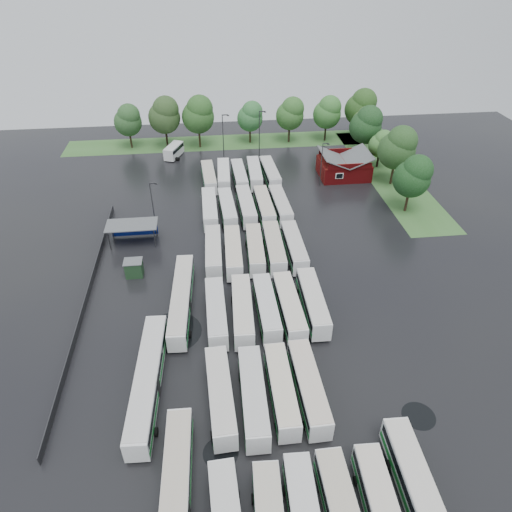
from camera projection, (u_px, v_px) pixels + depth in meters
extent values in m
plane|color=black|center=(251.00, 325.00, 59.71)|extent=(160.00, 160.00, 0.00)
cube|color=maroon|center=(344.00, 168.00, 95.69)|extent=(10.00, 8.00, 3.40)
cube|color=#4C4F51|center=(333.00, 157.00, 93.97)|extent=(5.07, 8.60, 2.19)
cube|color=#4C4F51|center=(357.00, 156.00, 94.42)|extent=(5.07, 8.60, 2.19)
cube|color=maroon|center=(350.00, 167.00, 91.18)|extent=(9.00, 0.20, 1.20)
cube|color=silver|center=(339.00, 176.00, 92.05)|extent=(1.60, 0.12, 1.20)
cylinder|color=#2D2D30|center=(109.00, 241.00, 73.06)|extent=(0.16, 0.16, 3.40)
cylinder|color=#2D2D30|center=(155.00, 238.00, 73.72)|extent=(0.16, 0.16, 3.40)
cylinder|color=#2D2D30|center=(112.00, 230.00, 75.66)|extent=(0.16, 0.16, 3.40)
cylinder|color=#2D2D30|center=(156.00, 228.00, 76.32)|extent=(0.16, 0.16, 3.40)
cube|color=#4C4F51|center=(131.00, 225.00, 73.66)|extent=(8.20, 4.20, 0.15)
cube|color=navy|center=(134.00, 229.00, 76.29)|extent=(7.60, 0.08, 2.60)
cube|color=#17321A|center=(134.00, 268.00, 67.73)|extent=(2.50, 2.00, 2.50)
cube|color=#4C4F51|center=(133.00, 261.00, 66.98)|extent=(2.70, 2.20, 0.12)
cube|color=#335F28|center=(232.00, 142.00, 112.52)|extent=(80.00, 10.00, 0.01)
cube|color=#335F28|center=(388.00, 174.00, 97.59)|extent=(10.00, 50.00, 0.01)
cube|color=#2D2D30|center=(88.00, 295.00, 63.82)|extent=(0.10, 50.00, 1.20)
cylinder|color=black|center=(226.00, 497.00, 41.02)|extent=(2.44, 0.92, 0.92)
cylinder|color=black|center=(265.00, 498.00, 40.92)|extent=(2.40, 0.90, 0.90)
cylinder|color=black|center=(297.00, 490.00, 41.51)|extent=(2.44, 0.92, 0.92)
cylinder|color=black|center=(331.00, 486.00, 41.83)|extent=(2.49, 0.94, 0.94)
cube|color=black|center=(384.00, 511.00, 38.23)|extent=(2.88, 11.07, 0.84)
cube|color=#C0B4A4|center=(385.00, 506.00, 37.75)|extent=(2.74, 11.18, 0.11)
cylinder|color=black|center=(367.00, 480.00, 42.26)|extent=(2.43, 0.91, 0.91)
cube|color=silver|center=(220.00, 395.00, 48.43)|extent=(2.93, 11.74, 2.67)
cube|color=black|center=(220.00, 392.00, 48.12)|extent=(2.97, 11.28, 0.85)
cube|color=#097627|center=(221.00, 399.00, 48.77)|extent=(2.97, 11.51, 0.59)
cube|color=#B6B1A9|center=(220.00, 387.00, 47.63)|extent=(2.82, 11.39, 0.12)
cylinder|color=black|center=(223.00, 434.00, 46.17)|extent=(2.48, 0.93, 0.93)
cylinder|color=black|center=(219.00, 376.00, 52.23)|extent=(2.48, 0.93, 0.93)
cube|color=silver|center=(253.00, 396.00, 48.34)|extent=(2.67, 11.83, 2.70)
cube|color=black|center=(253.00, 393.00, 48.03)|extent=(2.72, 11.36, 0.86)
cube|color=#166829|center=(253.00, 399.00, 48.68)|extent=(2.71, 11.60, 0.59)
cube|color=#B0AFAC|center=(253.00, 387.00, 47.53)|extent=(2.56, 11.48, 0.12)
cylinder|color=black|center=(257.00, 435.00, 46.05)|extent=(2.51, 0.94, 0.94)
cylinder|color=black|center=(250.00, 376.00, 52.18)|extent=(2.51, 0.94, 0.94)
cube|color=silver|center=(281.00, 390.00, 49.11)|extent=(2.35, 11.28, 2.59)
cube|color=black|center=(282.00, 386.00, 48.81)|extent=(2.41, 10.83, 0.83)
cube|color=#066F23|center=(281.00, 393.00, 49.44)|extent=(2.40, 11.06, 0.57)
cube|color=beige|center=(282.00, 381.00, 48.34)|extent=(2.26, 10.94, 0.11)
cylinder|color=black|center=(286.00, 426.00, 46.92)|extent=(2.40, 0.90, 0.90)
cylinder|color=black|center=(276.00, 372.00, 52.78)|extent=(2.40, 0.90, 0.90)
cube|color=silver|center=(308.00, 387.00, 49.35)|extent=(2.65, 11.65, 2.66)
cube|color=black|center=(309.00, 384.00, 49.04)|extent=(2.69, 11.19, 0.85)
cube|color=#12732B|center=(308.00, 390.00, 49.69)|extent=(2.69, 11.42, 0.59)
cube|color=#C0B09E|center=(309.00, 378.00, 48.56)|extent=(2.54, 11.30, 0.12)
cylinder|color=black|center=(315.00, 424.00, 47.10)|extent=(2.47, 0.93, 0.93)
cylinder|color=black|center=(301.00, 369.00, 53.13)|extent=(2.47, 0.93, 0.93)
cube|color=silver|center=(216.00, 312.00, 59.12)|extent=(2.53, 11.51, 2.63)
cube|color=black|center=(216.00, 309.00, 58.82)|extent=(2.58, 11.05, 0.84)
cube|color=#1B692B|center=(216.00, 316.00, 59.45)|extent=(2.57, 11.28, 0.58)
cube|color=#B4B3B1|center=(216.00, 304.00, 58.33)|extent=(2.43, 11.17, 0.11)
cylinder|color=black|center=(218.00, 340.00, 56.89)|extent=(2.44, 0.92, 0.92)
cylinder|color=black|center=(216.00, 302.00, 62.86)|extent=(2.44, 0.92, 0.92)
cube|color=silver|center=(242.00, 310.00, 59.37)|extent=(2.95, 11.98, 2.73)
cube|color=black|center=(242.00, 307.00, 59.05)|extent=(2.99, 11.51, 0.87)
cube|color=#1A6831|center=(243.00, 314.00, 59.71)|extent=(2.99, 11.75, 0.60)
cube|color=beige|center=(242.00, 302.00, 58.55)|extent=(2.84, 11.62, 0.12)
cylinder|color=black|center=(245.00, 339.00, 57.06)|extent=(2.53, 0.95, 0.95)
cylinder|color=black|center=(240.00, 299.00, 63.24)|extent=(2.53, 0.95, 0.95)
cube|color=silver|center=(267.00, 308.00, 59.91)|extent=(2.51, 11.40, 2.61)
cube|color=black|center=(267.00, 305.00, 59.61)|extent=(2.56, 10.94, 0.83)
cube|color=#137329|center=(266.00, 311.00, 60.24)|extent=(2.56, 11.17, 0.57)
cube|color=#B8B7B7|center=(267.00, 300.00, 59.14)|extent=(2.41, 11.05, 0.11)
cylinder|color=black|center=(270.00, 334.00, 57.71)|extent=(2.42, 0.91, 0.91)
cylinder|color=black|center=(263.00, 297.00, 63.62)|extent=(2.42, 0.91, 0.91)
cube|color=silver|center=(289.00, 307.00, 59.90)|extent=(2.73, 11.91, 2.72)
cube|color=black|center=(289.00, 304.00, 59.59)|extent=(2.78, 11.43, 0.87)
cube|color=#136B2C|center=(289.00, 310.00, 60.25)|extent=(2.78, 11.67, 0.60)
cube|color=beige|center=(290.00, 299.00, 59.09)|extent=(2.63, 11.55, 0.12)
cylinder|color=black|center=(294.00, 335.00, 57.60)|extent=(2.52, 0.95, 0.95)
cylinder|color=black|center=(284.00, 296.00, 63.76)|extent=(2.52, 0.95, 0.95)
cube|color=silver|center=(313.00, 302.00, 60.68)|extent=(2.66, 11.86, 2.71)
cube|color=black|center=(313.00, 299.00, 60.37)|extent=(2.71, 11.38, 0.87)
cube|color=#037024|center=(312.00, 306.00, 61.02)|extent=(2.71, 11.62, 0.60)
cube|color=beige|center=(314.00, 294.00, 59.87)|extent=(2.56, 11.50, 0.12)
cylinder|color=black|center=(318.00, 330.00, 58.39)|extent=(2.51, 0.95, 0.95)
cylinder|color=black|center=(306.00, 292.00, 64.53)|extent=(2.51, 0.95, 0.95)
cube|color=silver|center=(213.00, 251.00, 70.58)|extent=(2.62, 11.50, 2.62)
cube|color=black|center=(213.00, 248.00, 70.27)|extent=(2.67, 11.04, 0.84)
cube|color=#106324|center=(214.00, 254.00, 70.91)|extent=(2.67, 11.27, 0.58)
cube|color=#B6B1A9|center=(213.00, 244.00, 69.79)|extent=(2.52, 11.15, 0.11)
cylinder|color=black|center=(215.00, 272.00, 68.36)|extent=(2.43, 0.92, 0.92)
cylinder|color=black|center=(213.00, 245.00, 74.31)|extent=(2.43, 0.92, 0.92)
cube|color=silver|center=(233.00, 252.00, 70.35)|extent=(2.75, 11.67, 2.66)
cube|color=black|center=(233.00, 249.00, 70.04)|extent=(2.79, 11.21, 0.85)
cube|color=#08721E|center=(233.00, 255.00, 70.68)|extent=(2.79, 11.44, 0.59)
cube|color=#BFB39F|center=(233.00, 245.00, 69.55)|extent=(2.64, 11.32, 0.12)
cylinder|color=black|center=(235.00, 273.00, 68.10)|extent=(2.47, 0.93, 0.93)
cylinder|color=black|center=(232.00, 246.00, 74.13)|extent=(2.47, 0.93, 0.93)
cube|color=silver|center=(255.00, 249.00, 71.03)|extent=(2.81, 11.41, 2.60)
cube|color=black|center=(255.00, 247.00, 70.73)|extent=(2.85, 10.96, 0.83)
cube|color=#127428|center=(255.00, 252.00, 71.36)|extent=(2.85, 11.19, 0.57)
cube|color=#B3A694|center=(255.00, 242.00, 70.25)|extent=(2.70, 11.07, 0.11)
cylinder|color=black|center=(258.00, 270.00, 68.83)|extent=(2.41, 0.91, 0.91)
cylinder|color=black|center=(253.00, 243.00, 74.72)|extent=(2.41, 0.91, 0.91)
cube|color=silver|center=(274.00, 248.00, 71.22)|extent=(2.77, 11.96, 2.73)
cube|color=black|center=(274.00, 245.00, 70.90)|extent=(2.82, 11.48, 0.87)
cube|color=#0F7325|center=(274.00, 251.00, 71.56)|extent=(2.81, 11.72, 0.60)
cube|color=#ADA391|center=(274.00, 240.00, 70.40)|extent=(2.66, 11.60, 0.12)
cylinder|color=black|center=(277.00, 269.00, 68.91)|extent=(2.53, 0.95, 0.95)
cylinder|color=black|center=(271.00, 242.00, 75.10)|extent=(2.53, 0.95, 0.95)
cube|color=silver|center=(294.00, 247.00, 71.51)|extent=(2.48, 11.67, 2.67)
cube|color=black|center=(294.00, 244.00, 71.20)|extent=(2.53, 11.21, 0.86)
cube|color=#1E7339|center=(294.00, 250.00, 71.85)|extent=(2.52, 11.44, 0.59)
cube|color=#AEABA5|center=(295.00, 239.00, 70.71)|extent=(2.38, 11.32, 0.12)
cylinder|color=black|center=(298.00, 268.00, 69.25)|extent=(2.48, 0.93, 0.93)
cylinder|color=black|center=(290.00, 241.00, 75.31)|extent=(2.48, 0.93, 0.93)
cube|color=silver|center=(210.00, 209.00, 81.38)|extent=(2.55, 11.80, 2.70)
cube|color=black|center=(210.00, 206.00, 81.07)|extent=(2.61, 11.33, 0.86)
cube|color=#106A22|center=(210.00, 212.00, 81.73)|extent=(2.60, 11.56, 0.59)
cube|color=silver|center=(209.00, 202.00, 80.58)|extent=(2.45, 11.44, 0.12)
cylinder|color=black|center=(211.00, 226.00, 79.10)|extent=(2.50, 0.94, 0.94)
cylinder|color=black|center=(210.00, 205.00, 85.22)|extent=(2.50, 0.94, 0.94)
cube|color=silver|center=(227.00, 209.00, 81.56)|extent=(2.90, 11.55, 2.62)
cube|color=black|center=(227.00, 206.00, 81.26)|extent=(2.94, 11.09, 0.84)
cube|color=#126B2E|center=(228.00, 211.00, 81.89)|extent=(2.94, 11.32, 0.58)
cube|color=#BBBABA|center=(227.00, 202.00, 80.78)|extent=(2.79, 11.20, 0.11)
cylinder|color=black|center=(229.00, 225.00, 79.34)|extent=(2.43, 0.92, 0.92)
cylinder|color=black|center=(226.00, 205.00, 85.29)|extent=(2.43, 0.92, 0.92)
cube|color=silver|center=(246.00, 206.00, 82.16)|extent=(2.84, 11.85, 2.70)
cube|color=black|center=(246.00, 204.00, 81.85)|extent=(2.88, 11.38, 0.86)
cube|color=#056820|center=(246.00, 209.00, 82.50)|extent=(2.88, 11.62, 0.59)
cube|color=#B7B5B2|center=(246.00, 199.00, 81.35)|extent=(2.73, 11.50, 0.12)
cylinder|color=black|center=(248.00, 223.00, 79.88)|extent=(2.50, 0.94, 0.94)
cylinder|color=black|center=(244.00, 203.00, 86.00)|extent=(2.50, 0.94, 0.94)
cube|color=silver|center=(264.00, 206.00, 82.15)|extent=(2.71, 11.69, 2.67)
cube|color=black|center=(264.00, 204.00, 81.85)|extent=(2.76, 11.23, 0.85)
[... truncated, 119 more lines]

